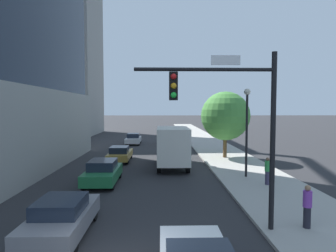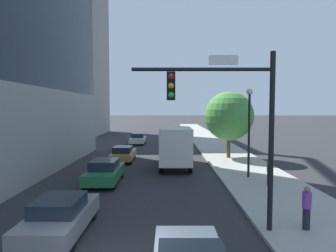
# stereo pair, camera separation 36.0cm
# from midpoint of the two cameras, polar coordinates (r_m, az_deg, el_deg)

# --- Properties ---
(sidewalk) EXTENTS (5.17, 120.00, 0.15)m
(sidewalk) POSITION_cam_midpoint_polar(r_m,az_deg,el_deg) (28.60, 11.37, -6.19)
(sidewalk) COLOR #9E9B93
(sidewalk) RESTS_ON ground
(construction_building) EXTENTS (15.16, 21.59, 40.22)m
(construction_building) POSITION_cam_midpoint_polar(r_m,az_deg,el_deg) (59.65, -21.06, 14.86)
(construction_building) COLOR gray
(construction_building) RESTS_ON ground
(traffic_light_pole) EXTENTS (5.38, 0.48, 6.81)m
(traffic_light_pole) POSITION_cam_midpoint_polar(r_m,az_deg,el_deg) (11.19, 11.39, 3.03)
(traffic_light_pole) COLOR black
(traffic_light_pole) RESTS_ON sidewalk
(street_lamp) EXTENTS (0.44, 0.44, 6.04)m
(street_lamp) POSITION_cam_midpoint_polar(r_m,az_deg,el_deg) (20.41, 14.77, 1.24)
(street_lamp) COLOR black
(street_lamp) RESTS_ON sidewalk
(street_tree) EXTENTS (4.66, 4.66, 6.31)m
(street_tree) POSITION_cam_midpoint_polar(r_m,az_deg,el_deg) (28.14, 10.84, 1.94)
(street_tree) COLOR brown
(street_tree) RESTS_ON sidewalk
(car_red) EXTENTS (1.72, 4.22, 1.37)m
(car_red) POSITION_cam_midpoint_polar(r_m,az_deg,el_deg) (38.83, -0.29, -2.69)
(car_red) COLOR red
(car_red) RESTS_ON ground
(car_green) EXTENTS (1.94, 4.40, 1.52)m
(car_green) POSITION_cam_midpoint_polar(r_m,az_deg,el_deg) (19.37, -13.24, -8.80)
(car_green) COLOR #1E6638
(car_green) RESTS_ON ground
(car_silver) EXTENTS (1.88, 4.77, 1.46)m
(car_silver) POSITION_cam_midpoint_polar(r_m,az_deg,el_deg) (39.77, -7.08, -2.53)
(car_silver) COLOR #B7B7BC
(car_silver) RESTS_ON ground
(car_gold) EXTENTS (1.87, 4.54, 1.41)m
(car_gold) POSITION_cam_midpoint_polar(r_m,az_deg,el_deg) (26.95, -9.82, -5.41)
(car_gold) COLOR #AD8938
(car_gold) RESTS_ON ground
(car_gray) EXTENTS (1.93, 4.43, 1.47)m
(car_gray) POSITION_cam_midpoint_polar(r_m,az_deg,el_deg) (12.20, -20.99, -16.40)
(car_gray) COLOR slate
(car_gray) RESTS_ON ground
(box_truck) EXTENTS (2.46, 6.65, 3.33)m
(box_truck) POSITION_cam_midpoint_polar(r_m,az_deg,el_deg) (23.67, 0.42, -3.75)
(box_truck) COLOR silver
(box_truck) RESTS_ON ground
(pedestrian_purple_shirt) EXTENTS (0.34, 0.34, 1.70)m
(pedestrian_purple_shirt) POSITION_cam_midpoint_polar(r_m,az_deg,el_deg) (12.88, 24.98, -14.09)
(pedestrian_purple_shirt) COLOR black
(pedestrian_purple_shirt) RESTS_ON sidewalk
(pedestrian_green_shirt) EXTENTS (0.34, 0.34, 1.68)m
(pedestrian_green_shirt) POSITION_cam_midpoint_polar(r_m,az_deg,el_deg) (18.98, 18.47, -8.34)
(pedestrian_green_shirt) COLOR #38334C
(pedestrian_green_shirt) RESTS_ON sidewalk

